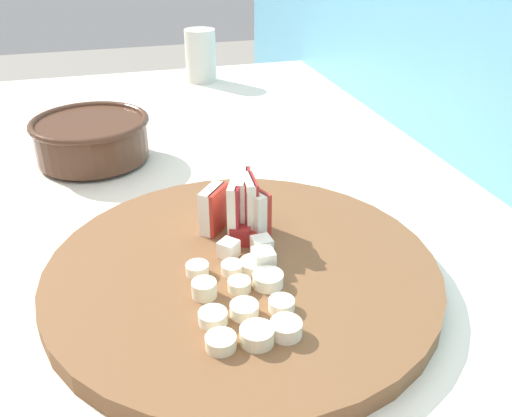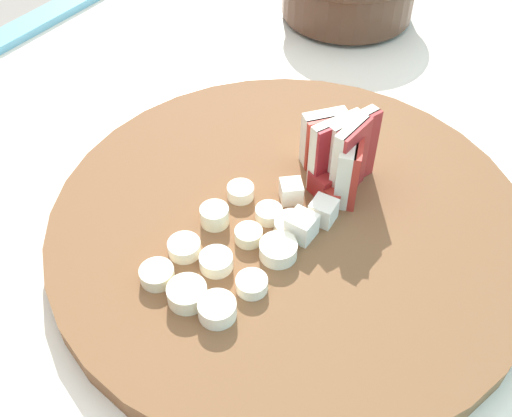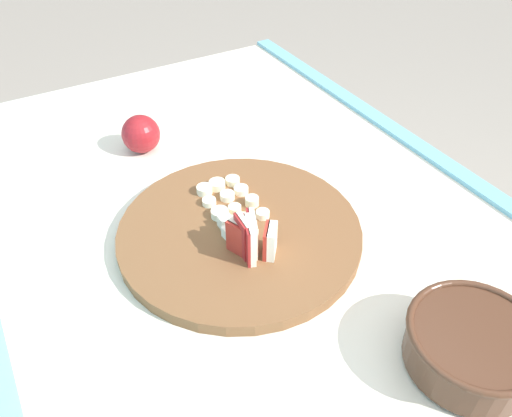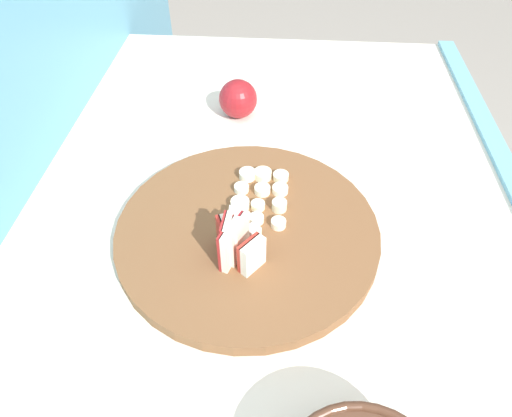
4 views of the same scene
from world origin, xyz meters
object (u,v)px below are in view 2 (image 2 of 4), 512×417
at_px(cutting_board, 289,224).
at_px(apple_wedge_fan, 343,154).
at_px(banana_slice_rows, 230,253).
at_px(apple_dice_pile, 315,202).

height_order(cutting_board, apple_wedge_fan, apple_wedge_fan).
height_order(cutting_board, banana_slice_rows, banana_slice_rows).
distance_m(apple_dice_pile, banana_slice_rows, 0.09).
relative_size(apple_wedge_fan, apple_dice_pile, 0.93).
bearing_deg(apple_dice_pile, apple_wedge_fan, 179.79).
bearing_deg(banana_slice_rows, apple_dice_pile, 161.65).
bearing_deg(banana_slice_rows, cutting_board, 167.76).
bearing_deg(cutting_board, banana_slice_rows, -12.24).
xyz_separation_m(apple_wedge_fan, banana_slice_rows, (0.12, -0.03, -0.02)).
xyz_separation_m(cutting_board, apple_wedge_fan, (-0.06, 0.01, 0.04)).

